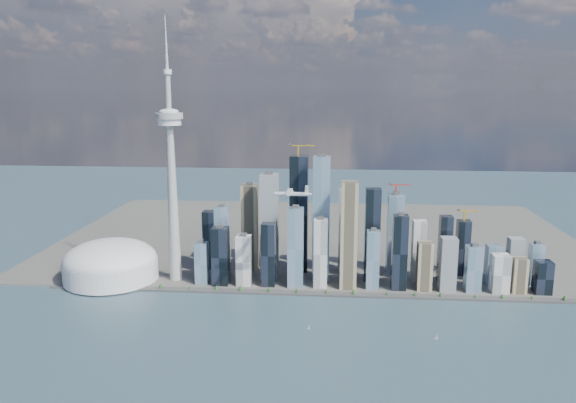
# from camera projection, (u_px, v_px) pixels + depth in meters

# --- Properties ---
(ground) EXTENTS (4000.00, 4000.00, 0.00)m
(ground) POSITION_uv_depth(u_px,v_px,m) (307.00, 352.00, 893.43)
(ground) COLOR #304955
(ground) RESTS_ON ground
(seawall) EXTENTS (1100.00, 22.00, 4.00)m
(seawall) POSITION_uv_depth(u_px,v_px,m) (313.00, 294.00, 1137.03)
(seawall) COLOR #383838
(seawall) RESTS_ON ground
(land) EXTENTS (1400.00, 900.00, 3.00)m
(land) POSITION_uv_depth(u_px,v_px,m) (319.00, 236.00, 1576.33)
(land) COLOR #4C4C47
(land) RESTS_ON ground
(shoreline_trees) EXTENTS (960.53, 7.20, 8.80)m
(shoreline_trees) POSITION_uv_depth(u_px,v_px,m) (313.00, 290.00, 1135.65)
(shoreline_trees) COLOR #3F2D1E
(shoreline_trees) RESTS_ON seawall
(skyscraper_cluster) EXTENTS (736.00, 142.00, 288.30)m
(skyscraper_cluster) POSITION_uv_depth(u_px,v_px,m) (343.00, 241.00, 1199.14)
(skyscraper_cluster) COLOR black
(skyscraper_cluster) RESTS_ON land
(needle_tower) EXTENTS (56.00, 56.00, 550.50)m
(needle_tower) POSITION_uv_depth(u_px,v_px,m) (172.00, 173.00, 1172.24)
(needle_tower) COLOR #A6A7A1
(needle_tower) RESTS_ON land
(dome_stadium) EXTENTS (200.00, 200.00, 86.00)m
(dome_stadium) POSITION_uv_depth(u_px,v_px,m) (111.00, 263.00, 1213.45)
(dome_stadium) COLOR silver
(dome_stadium) RESTS_ON land
(airplane) EXTENTS (74.91, 66.13, 18.30)m
(airplane) POSITION_uv_depth(u_px,v_px,m) (292.00, 193.00, 1033.86)
(airplane) COLOR silver
(airplane) RESTS_ON ground
(sailboat_west) EXTENTS (6.37, 3.87, 9.09)m
(sailboat_west) POSITION_uv_depth(u_px,v_px,m) (309.00, 328.00, 975.09)
(sailboat_west) COLOR silver
(sailboat_west) RESTS_ON ground
(sailboat_east) EXTENTS (7.31, 4.56, 10.49)m
(sailboat_east) POSITION_uv_depth(u_px,v_px,m) (436.00, 337.00, 936.32)
(sailboat_east) COLOR silver
(sailboat_east) RESTS_ON ground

